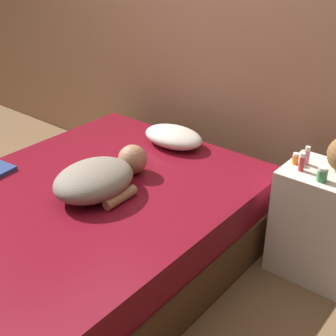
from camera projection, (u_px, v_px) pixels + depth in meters
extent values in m
plane|color=brown|center=(94.00, 261.00, 2.93)|extent=(12.00, 12.00, 0.00)
cube|color=tan|center=(218.00, 17.00, 3.20)|extent=(8.00, 0.06, 2.60)
cube|color=#4C331E|center=(93.00, 242.00, 2.86)|extent=(1.58, 2.00, 0.29)
cube|color=maroon|center=(89.00, 207.00, 2.74)|extent=(1.55, 1.96, 0.22)
cube|color=silver|center=(325.00, 225.00, 2.69)|extent=(0.54, 0.38, 0.67)
ellipsoid|color=beige|center=(173.00, 137.00, 3.22)|extent=(0.44, 0.29, 0.12)
ellipsoid|color=gray|center=(94.00, 180.00, 2.62)|extent=(0.40, 0.51, 0.18)
sphere|color=#A87556|center=(133.00, 159.00, 2.85)|extent=(0.18, 0.18, 0.18)
cylinder|color=#A87556|center=(120.00, 197.00, 2.57)|extent=(0.06, 0.23, 0.06)
cylinder|color=#B72D2D|center=(302.00, 164.00, 2.55)|extent=(0.03, 0.03, 0.08)
cylinder|color=white|center=(303.00, 155.00, 2.53)|extent=(0.03, 0.03, 0.02)
cylinder|color=#3D8E4C|center=(322.00, 176.00, 2.46)|extent=(0.05, 0.05, 0.06)
cylinder|color=white|center=(323.00, 169.00, 2.44)|extent=(0.05, 0.05, 0.02)
cylinder|color=pink|center=(307.00, 157.00, 2.62)|extent=(0.03, 0.03, 0.09)
cylinder|color=white|center=(308.00, 149.00, 2.59)|extent=(0.03, 0.03, 0.02)
cylinder|color=orange|center=(295.00, 160.00, 2.63)|extent=(0.04, 0.04, 0.05)
cylinder|color=white|center=(296.00, 154.00, 2.61)|extent=(0.03, 0.03, 0.01)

